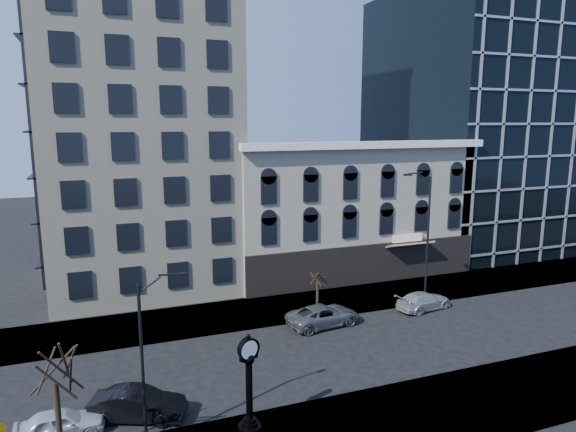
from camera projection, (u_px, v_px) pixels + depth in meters
name	position (u px, v px, depth m)	size (l,w,h in m)	color
ground	(280.00, 360.00, 30.88)	(160.00, 160.00, 0.00)	black
sidewalk_far	(244.00, 313.00, 38.23)	(160.00, 6.00, 0.12)	gray
cream_tower	(133.00, 58.00, 42.59)	(15.90, 15.40, 42.50)	beige
victorian_row	(342.00, 209.00, 48.58)	(22.60, 11.19, 12.50)	gray
glass_office	(480.00, 122.00, 58.70)	(20.00, 20.15, 28.00)	black
street_clock	(249.00, 388.00, 23.22)	(1.08, 1.08, 4.74)	black
street_lamp_near	(154.00, 316.00, 21.63)	(2.02, 0.58, 7.87)	black
street_lamp_far	(420.00, 202.00, 39.90)	(2.67, 0.80, 10.38)	black
bare_tree_near	(53.00, 361.00, 19.61)	(3.86, 3.86, 6.63)	#2F2217
bare_tree_far	(318.00, 275.00, 38.35)	(2.11, 2.11, 3.62)	#2F2217
car_near_a	(60.00, 423.00, 23.27)	(1.55, 3.85, 1.31)	silver
car_near_b	(138.00, 405.00, 24.64)	(1.59, 4.56, 1.50)	black
car_far_a	(323.00, 315.00, 35.97)	(2.43, 5.27, 1.47)	#595B60
car_far_b	(424.00, 301.00, 39.08)	(1.88, 4.64, 1.35)	#A5A8AD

